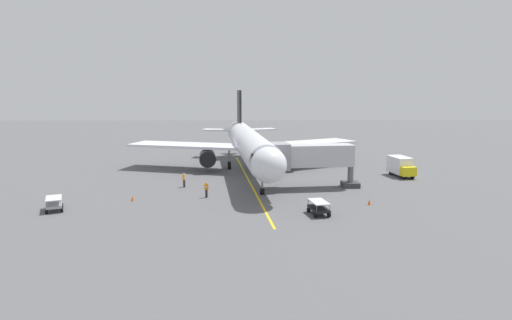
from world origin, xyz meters
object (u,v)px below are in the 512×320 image
at_px(safety_cone_nose_left, 351,184).
at_px(jet_bridge, 305,157).
at_px(safety_cone_wing_port, 132,198).
at_px(ground_crew_marshaller, 206,189).
at_px(baggage_cart_portside, 319,208).
at_px(airplane, 249,144).
at_px(box_truck_rear_apron, 401,166).
at_px(belt_loader_near_nose, 208,156).
at_px(safety_cone_nose_right, 369,202).
at_px(ground_crew_wing_walker, 184,180).
at_px(baggage_cart_starboard_side, 54,204).

bearing_deg(safety_cone_nose_left, jet_bridge, 11.12).
height_order(jet_bridge, safety_cone_wing_port, jet_bridge).
height_order(ground_crew_marshaller, baggage_cart_portside, ground_crew_marshaller).
distance_m(airplane, box_truck_rear_apron, 20.92).
relative_size(airplane, safety_cone_nose_left, 73.35).
bearing_deg(belt_loader_near_nose, ground_crew_marshaller, 95.13).
relative_size(belt_loader_near_nose, baggage_cart_portside, 1.67).
xyz_separation_m(baggage_cart_portside, safety_cone_wing_port, (18.62, -5.30, -0.38)).
height_order(box_truck_rear_apron, safety_cone_nose_left, box_truck_rear_apron).
relative_size(airplane, jet_bridge, 3.50).
xyz_separation_m(airplane, safety_cone_wing_port, (12.09, 16.50, -3.73)).
bearing_deg(baggage_cart_portside, safety_cone_nose_right, -148.83).
distance_m(ground_crew_wing_walker, baggage_cart_portside, 18.51).
bearing_deg(belt_loader_near_nose, safety_cone_nose_right, 123.71).
bearing_deg(jet_bridge, safety_cone_nose_right, 126.00).
distance_m(ground_crew_wing_walker, baggage_cart_starboard_side, 14.90).
distance_m(baggage_cart_starboard_side, safety_cone_wing_port, 7.45).
distance_m(ground_crew_wing_walker, belt_loader_near_nose, 20.06).
xyz_separation_m(airplane, safety_cone_nose_right, (-12.20, 18.37, -3.73)).
relative_size(baggage_cart_starboard_side, safety_cone_nose_left, 5.34).
bearing_deg(safety_cone_nose_right, safety_cone_nose_left, -90.98).
relative_size(baggage_cart_starboard_side, safety_cone_wing_port, 5.34).
relative_size(airplane, box_truck_rear_apron, 8.28).
height_order(baggage_cart_starboard_side, safety_cone_nose_right, baggage_cart_starboard_side).
height_order(jet_bridge, safety_cone_nose_left, jet_bridge).
bearing_deg(safety_cone_nose_left, baggage_cart_starboard_side, 18.82).
bearing_deg(box_truck_rear_apron, safety_cone_wing_port, 21.55).
distance_m(box_truck_rear_apron, safety_cone_nose_right, 16.90).
xyz_separation_m(ground_crew_marshaller, belt_loader_near_nose, (2.26, -25.16, -0.17)).
relative_size(airplane, safety_cone_wing_port, 73.35).
relative_size(ground_crew_marshaller, safety_cone_nose_right, 3.11).
height_order(baggage_cart_portside, baggage_cart_starboard_side, same).
bearing_deg(ground_crew_wing_walker, airplane, -127.69).
bearing_deg(safety_cone_nose_right, airplane, -56.42).
height_order(ground_crew_wing_walker, baggage_cart_starboard_side, ground_crew_wing_walker).
height_order(airplane, ground_crew_wing_walker, airplane).
bearing_deg(airplane, belt_loader_near_nose, -56.06).
height_order(airplane, baggage_cart_portside, airplane).
relative_size(belt_loader_near_nose, safety_cone_wing_port, 8.57).
bearing_deg(airplane, ground_crew_wing_walker, 52.31).
relative_size(airplane, belt_loader_near_nose, 8.56).
height_order(airplane, safety_cone_wing_port, airplane).
bearing_deg(ground_crew_marshaller, belt_loader_near_nose, -84.87).
distance_m(airplane, baggage_cart_portside, 23.00).
height_order(ground_crew_wing_walker, baggage_cart_portside, ground_crew_wing_walker).
bearing_deg(safety_cone_nose_left, safety_cone_nose_right, 89.02).
xyz_separation_m(ground_crew_wing_walker, baggage_cart_starboard_side, (10.95, 10.10, -0.23)).
distance_m(ground_crew_marshaller, ground_crew_wing_walker, 6.01).
distance_m(ground_crew_marshaller, safety_cone_nose_left, 17.79).
relative_size(ground_crew_marshaller, belt_loader_near_nose, 0.36).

